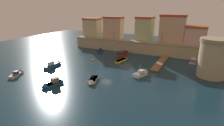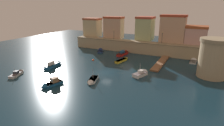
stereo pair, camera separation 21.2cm
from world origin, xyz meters
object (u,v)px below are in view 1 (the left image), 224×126
at_px(moored_boat_7, 123,60).
at_px(mooring_buoy_0, 93,60).
at_px(quay_lamp_1, 162,36).
at_px(moored_boat_8, 193,61).
at_px(quay_lamp_0, 114,33).
at_px(fortress_tower, 213,58).
at_px(moored_boat_4, 18,73).
at_px(moored_boat_3, 100,51).
at_px(moored_boat_0, 54,64).
at_px(moored_boat_1, 92,81).
at_px(moored_boat_5, 51,84).
at_px(moored_boat_2, 123,53).
at_px(moored_boat_6, 142,73).

bearing_deg(moored_boat_7, mooring_buoy_0, 121.79).
bearing_deg(quay_lamp_1, moored_boat_8, -18.04).
xyz_separation_m(quay_lamp_0, mooring_buoy_0, (0.35, -15.24, -6.41)).
xyz_separation_m(quay_lamp_1, moored_boat_7, (-8.70, -11.89, -6.20)).
distance_m(fortress_tower, moored_boat_4, 45.93).
bearing_deg(moored_boat_7, moored_boat_3, 68.53).
distance_m(moored_boat_0, moored_boat_1, 16.00).
xyz_separation_m(quay_lamp_0, moored_boat_8, (27.88, -3.38, -6.14)).
distance_m(fortress_tower, mooring_buoy_0, 32.23).
distance_m(moored_boat_5, moored_boat_7, 23.98).
bearing_deg(moored_boat_0, fortress_tower, -79.16).
height_order(moored_boat_2, moored_boat_6, moored_boat_6).
height_order(quay_lamp_0, mooring_buoy_0, quay_lamp_0).
distance_m(quay_lamp_0, quay_lamp_1, 17.51).
bearing_deg(mooring_buoy_0, moored_boat_0, -123.32).
xyz_separation_m(fortress_tower, quay_lamp_1, (-14.74, 14.50, 1.98)).
bearing_deg(moored_boat_6, moored_boat_5, 152.66).
bearing_deg(mooring_buoy_0, quay_lamp_0, 91.33).
xyz_separation_m(moored_boat_5, moored_boat_7, (6.27, 23.14, -0.14)).
bearing_deg(mooring_buoy_0, moored_boat_4, -117.58).
bearing_deg(mooring_buoy_0, moored_boat_3, 108.47).
distance_m(moored_boat_3, mooring_buoy_0, 11.38).
xyz_separation_m(moored_boat_7, mooring_buoy_0, (-8.46, -3.35, -0.34)).
height_order(quay_lamp_0, moored_boat_7, quay_lamp_0).
relative_size(moored_boat_4, moored_boat_6, 1.04).
height_order(moored_boat_4, mooring_buoy_0, moored_boat_4).
bearing_deg(quay_lamp_0, moored_boat_7, -53.45).
bearing_deg(moored_boat_8, quay_lamp_1, 73.38).
height_order(moored_boat_2, moored_boat_7, moored_boat_2).
relative_size(fortress_tower, moored_boat_7, 1.40).
relative_size(moored_boat_3, moored_boat_6, 0.87).
distance_m(moored_boat_2, moored_boat_5, 30.42).
bearing_deg(moored_boat_1, moored_boat_4, -95.23).
bearing_deg(moored_boat_8, moored_boat_2, 95.21).
xyz_separation_m(moored_boat_1, moored_boat_2, (-3.17, 24.89, 0.23)).
height_order(fortress_tower, moored_boat_4, fortress_tower).
relative_size(fortress_tower, moored_boat_8, 2.06).
xyz_separation_m(quay_lamp_1, moored_boat_1, (-8.28, -29.71, -6.25)).
xyz_separation_m(moored_boat_4, moored_boat_5, (11.82, -1.37, 0.11)).
bearing_deg(moored_boat_8, moored_boat_6, 150.64).
xyz_separation_m(moored_boat_6, mooring_buoy_0, (-17.24, 5.40, -0.47)).
bearing_deg(moored_boat_4, moored_boat_8, -72.04).
bearing_deg(mooring_buoy_0, fortress_tower, 1.32).
xyz_separation_m(moored_boat_2, moored_boat_4, (-15.34, -28.85, -0.15)).
bearing_deg(moored_boat_0, moored_boat_3, -12.27).
height_order(quay_lamp_1, moored_boat_8, quay_lamp_1).
xyz_separation_m(moored_boat_2, moored_boat_8, (21.81, 1.44, -0.26)).
xyz_separation_m(fortress_tower, moored_boat_4, (-41.53, -19.17, -4.20)).
bearing_deg(moored_boat_8, moored_boat_5, 142.75).
height_order(quay_lamp_0, moored_boat_4, quay_lamp_0).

